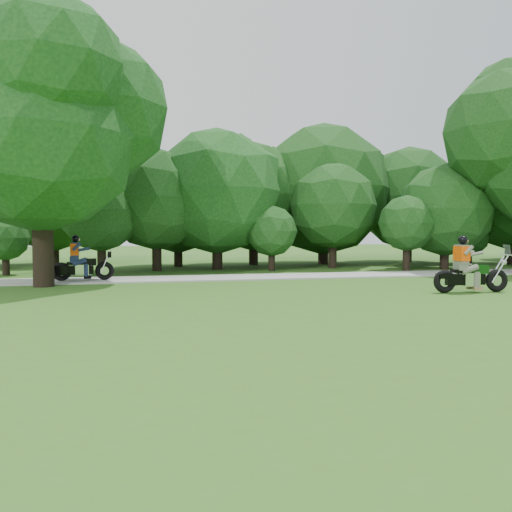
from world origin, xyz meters
name	(u,v)px	position (x,y,z in m)	size (l,w,h in m)	color
ground	(429,305)	(0.00, 0.00, 0.00)	(100.00, 100.00, 0.00)	#365F1B
walkway	(322,276)	(0.00, 8.00, 0.03)	(60.00, 2.20, 0.06)	gray
tree_line	(296,198)	(0.78, 14.34, 3.62)	(41.44, 12.17, 7.89)	black
big_tree_west	(41,117)	(-10.54, 6.85, 5.76)	(8.64, 6.56, 9.96)	black
chopper_motorcycle	(467,272)	(2.52, 1.99, 0.65)	(2.46, 0.66, 1.75)	black
touring_motorcycle	(79,264)	(-9.51, 7.76, 0.67)	(2.20, 0.70, 1.68)	black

